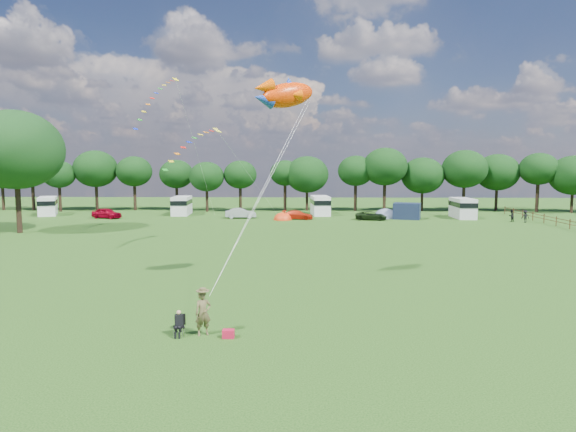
{
  "coord_description": "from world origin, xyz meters",
  "views": [
    {
      "loc": [
        0.93,
        -23.29,
        7.21
      ],
      "look_at": [
        0.0,
        8.0,
        4.0
      ],
      "focal_mm": 30.0,
      "sensor_mm": 36.0,
      "label": 1
    }
  ],
  "objects_px": {
    "car_a": "(107,213)",
    "walker_a": "(511,216)",
    "fish_kite": "(283,95)",
    "campervan_c": "(320,205)",
    "walker_b": "(525,216)",
    "car_d": "(371,216)",
    "camp_chair": "(179,320)",
    "tent_orange": "(283,220)",
    "car_b": "(241,213)",
    "kite_flyer": "(203,313)",
    "big_tree": "(15,150)",
    "tent_greyblue": "(386,218)",
    "campervan_b": "(182,205)",
    "car_c": "(298,215)",
    "campervan_d": "(463,207)",
    "campervan_a": "(48,205)"
  },
  "relations": [
    {
      "from": "car_b",
      "to": "walker_b",
      "type": "distance_m",
      "value": 37.8
    },
    {
      "from": "car_a",
      "to": "walker_a",
      "type": "relative_size",
      "value": 2.79
    },
    {
      "from": "car_c",
      "to": "campervan_b",
      "type": "bearing_deg",
      "value": 83.8
    },
    {
      "from": "car_d",
      "to": "fish_kite",
      "type": "relative_size",
      "value": 1.09
    },
    {
      "from": "car_a",
      "to": "tent_orange",
      "type": "xyz_separation_m",
      "value": [
        24.77,
        -1.18,
        -0.71
      ]
    },
    {
      "from": "campervan_b",
      "to": "walker_b",
      "type": "height_order",
      "value": "campervan_b"
    },
    {
      "from": "fish_kite",
      "to": "big_tree",
      "type": "bearing_deg",
      "value": 112.76
    },
    {
      "from": "campervan_c",
      "to": "walker_a",
      "type": "relative_size",
      "value": 3.79
    },
    {
      "from": "tent_greyblue",
      "to": "car_c",
      "type": "bearing_deg",
      "value": -169.88
    },
    {
      "from": "fish_kite",
      "to": "walker_a",
      "type": "xyz_separation_m",
      "value": [
        28.68,
        35.64,
        -10.55
      ]
    },
    {
      "from": "tent_orange",
      "to": "camp_chair",
      "type": "relative_size",
      "value": 2.45
    },
    {
      "from": "tent_greyblue",
      "to": "walker_a",
      "type": "distance_m",
      "value": 16.3
    },
    {
      "from": "car_c",
      "to": "campervan_d",
      "type": "xyz_separation_m",
      "value": [
        23.25,
        2.34,
        0.9
      ]
    },
    {
      "from": "big_tree",
      "to": "walker_a",
      "type": "relative_size",
      "value": 8.4
    },
    {
      "from": "big_tree",
      "to": "tent_greyblue",
      "type": "relative_size",
      "value": 3.44
    },
    {
      "from": "campervan_c",
      "to": "camp_chair",
      "type": "height_order",
      "value": "campervan_c"
    },
    {
      "from": "tent_orange",
      "to": "car_b",
      "type": "bearing_deg",
      "value": 162.93
    },
    {
      "from": "car_a",
      "to": "fish_kite",
      "type": "distance_m",
      "value": 47.51
    },
    {
      "from": "campervan_b",
      "to": "car_d",
      "type": "bearing_deg",
      "value": -107.67
    },
    {
      "from": "campervan_c",
      "to": "walker_b",
      "type": "bearing_deg",
      "value": -114.11
    },
    {
      "from": "campervan_b",
      "to": "campervan_c",
      "type": "distance_m",
      "value": 20.88
    },
    {
      "from": "camp_chair",
      "to": "walker_b",
      "type": "relative_size",
      "value": 0.71
    },
    {
      "from": "campervan_b",
      "to": "tent_orange",
      "type": "height_order",
      "value": "campervan_b"
    },
    {
      "from": "campervan_c",
      "to": "car_b",
      "type": "bearing_deg",
      "value": 109.57
    },
    {
      "from": "fish_kite",
      "to": "campervan_c",
      "type": "bearing_deg",
      "value": 55.56
    },
    {
      "from": "tent_greyblue",
      "to": "walker_b",
      "type": "xyz_separation_m",
      "value": [
        17.07,
        -5.3,
        0.78
      ]
    },
    {
      "from": "car_b",
      "to": "campervan_b",
      "type": "bearing_deg",
      "value": 56.12
    },
    {
      "from": "kite_flyer",
      "to": "camp_chair",
      "type": "relative_size",
      "value": 1.69
    },
    {
      "from": "big_tree",
      "to": "car_c",
      "type": "bearing_deg",
      "value": 25.76
    },
    {
      "from": "tent_greyblue",
      "to": "fish_kite",
      "type": "relative_size",
      "value": 0.97
    },
    {
      "from": "campervan_d",
      "to": "tent_greyblue",
      "type": "xyz_separation_m",
      "value": [
        -10.78,
        -0.12,
        -1.48
      ]
    },
    {
      "from": "tent_greyblue",
      "to": "tent_orange",
      "type": "bearing_deg",
      "value": -168.07
    },
    {
      "from": "car_a",
      "to": "campervan_b",
      "type": "relative_size",
      "value": 0.76
    },
    {
      "from": "tent_orange",
      "to": "car_a",
      "type": "bearing_deg",
      "value": 177.27
    },
    {
      "from": "big_tree",
      "to": "camp_chair",
      "type": "bearing_deg",
      "value": -50.79
    },
    {
      "from": "camp_chair",
      "to": "walker_b",
      "type": "distance_m",
      "value": 54.97
    },
    {
      "from": "tent_greyblue",
      "to": "car_d",
      "type": "bearing_deg",
      "value": -130.84
    },
    {
      "from": "tent_orange",
      "to": "campervan_c",
      "type": "bearing_deg",
      "value": 52.34
    },
    {
      "from": "big_tree",
      "to": "car_a",
      "type": "distance_m",
      "value": 17.47
    },
    {
      "from": "walker_a",
      "to": "car_d",
      "type": "bearing_deg",
      "value": -33.13
    },
    {
      "from": "car_d",
      "to": "campervan_a",
      "type": "relative_size",
      "value": 0.72
    },
    {
      "from": "camp_chair",
      "to": "fish_kite",
      "type": "bearing_deg",
      "value": 44.28
    },
    {
      "from": "campervan_a",
      "to": "campervan_d",
      "type": "bearing_deg",
      "value": -116.16
    },
    {
      "from": "kite_flyer",
      "to": "fish_kite",
      "type": "relative_size",
      "value": 0.48
    },
    {
      "from": "campervan_c",
      "to": "walker_b",
      "type": "height_order",
      "value": "campervan_c"
    },
    {
      "from": "car_c",
      "to": "fish_kite",
      "type": "relative_size",
      "value": 1.02
    },
    {
      "from": "campervan_b",
      "to": "kite_flyer",
      "type": "distance_m",
      "value": 53.56
    },
    {
      "from": "car_c",
      "to": "campervan_a",
      "type": "bearing_deg",
      "value": 94.75
    },
    {
      "from": "car_c",
      "to": "camp_chair",
      "type": "height_order",
      "value": "car_c"
    },
    {
      "from": "campervan_d",
      "to": "walker_a",
      "type": "distance_m",
      "value": 6.67
    }
  ]
}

